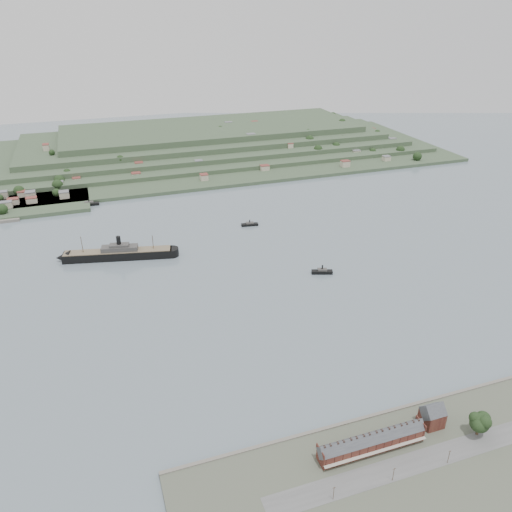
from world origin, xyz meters
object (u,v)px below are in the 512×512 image
object	(u,v)px
gabled_building	(432,415)
tugboat	(322,271)
fig_tree	(481,422)
terrace_row	(372,442)
steamship	(115,254)

from	to	relation	value
gabled_building	tugboat	bearing A→B (deg)	83.50
gabled_building	fig_tree	distance (m)	22.82
tugboat	gabled_building	bearing A→B (deg)	-96.50
terrace_row	steamship	bearing A→B (deg)	111.48
tugboat	fig_tree	distance (m)	181.37
tugboat	terrace_row	bearing A→B (deg)	-108.25
tugboat	fig_tree	world-z (taller)	fig_tree
gabled_building	tugboat	xyz separation A→B (m)	(19.12, 167.67, -6.33)
terrace_row	tugboat	xyz separation A→B (m)	(56.62, 171.69, -4.98)
terrace_row	tugboat	distance (m)	180.85
gabled_building	tugboat	distance (m)	168.87
fig_tree	terrace_row	bearing A→B (deg)	170.35
terrace_row	tugboat	bearing A→B (deg)	71.75
terrace_row	fig_tree	world-z (taller)	fig_tree
gabled_building	tugboat	world-z (taller)	gabled_building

